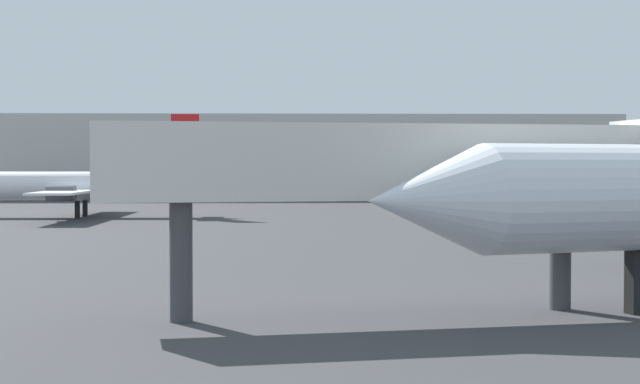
# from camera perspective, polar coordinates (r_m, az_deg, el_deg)

# --- Properties ---
(airplane_distant) EXTENTS (27.85, 23.88, 9.17)m
(airplane_distant) POSITION_cam_1_polar(r_m,az_deg,el_deg) (88.91, -14.33, 0.35)
(airplane_distant) COLOR white
(airplane_distant) RESTS_ON ground_plane
(jet_bridge) EXTENTS (20.00, 5.64, 6.27)m
(jet_bridge) POSITION_cam_1_polar(r_m,az_deg,el_deg) (31.33, 7.08, 1.54)
(jet_bridge) COLOR silver
(jet_bridge) RESTS_ON ground_plane
(terminal_building) EXTENTS (86.46, 21.42, 11.29)m
(terminal_building) POSITION_cam_1_polar(r_m,az_deg,el_deg) (137.69, -1.32, 2.05)
(terminal_building) COLOR #B7B7B2
(terminal_building) RESTS_ON ground_plane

